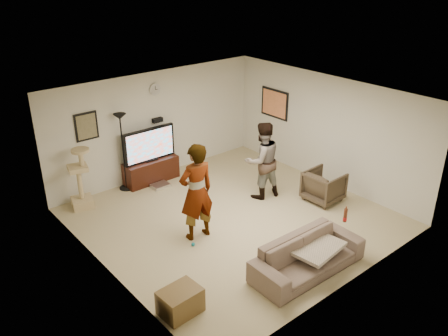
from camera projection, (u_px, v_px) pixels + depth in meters
floor at (233, 218)px, 9.41m from camera, size 5.50×5.50×0.02m
ceiling at (234, 97)px, 8.36m from camera, size 5.50×5.50×0.02m
wall_back at (156, 125)px, 10.80m from camera, size 5.50×0.04×2.50m
wall_front at (354, 218)px, 6.97m from camera, size 5.50×0.04×2.50m
wall_left at (102, 207)px, 7.28m from camera, size 0.04×5.50×2.50m
wall_right at (325, 130)px, 10.49m from camera, size 0.04×5.50×2.50m
wall_clock at (155, 89)px, 10.43m from camera, size 0.26×0.04×0.26m
wall_speaker at (157, 120)px, 10.71m from camera, size 0.25×0.10×0.10m
picture_back at (86, 126)px, 9.65m from camera, size 0.42×0.03×0.52m
picture_right at (274, 104)px, 11.49m from camera, size 0.03×0.78×0.62m
tv_stand at (151, 170)px, 10.83m from camera, size 1.29×0.45×0.54m
console_box at (160, 186)px, 10.64m from camera, size 0.40×0.30×0.07m
tv at (149, 145)px, 10.56m from camera, size 1.29×0.08×0.76m
tv_screen at (150, 145)px, 10.52m from camera, size 1.19×0.01×0.67m
floor_lamp at (123, 153)px, 10.23m from camera, size 0.32×0.32×1.77m
cat_tree at (79, 179)px, 9.54m from camera, size 0.51×0.51×1.32m
person_left at (196, 192)px, 8.40m from camera, size 0.73×0.52×1.88m
person_right at (262, 160)px, 9.91m from camera, size 0.94×0.80×1.71m
sofa at (308, 256)px, 7.70m from camera, size 2.07×0.86×0.60m
throw_blanket at (315, 247)px, 7.76m from camera, size 0.98×0.81×0.06m
beer_bottle at (345, 215)px, 8.07m from camera, size 0.06×0.06×0.25m
armchair at (324, 186)px, 9.94m from camera, size 0.76×0.74×0.68m
side_table at (180, 301)px, 6.83m from camera, size 0.62×0.48×0.40m
toy_ball at (193, 244)px, 8.48m from camera, size 0.07×0.07×0.07m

